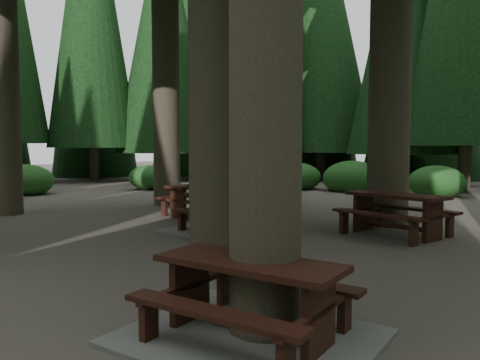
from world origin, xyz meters
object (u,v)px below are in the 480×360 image
Objects in this scene: picnic_table_b at (202,195)px; picnic_table_d at (396,208)px; picnic_table_a at (249,314)px; picnic_table_c at (228,219)px.

picnic_table_b is 0.92× the size of picnic_table_d.
picnic_table_a is 5.46m from picnic_table_c.
picnic_table_b is at bearing 139.64° from picnic_table_c.
picnic_table_b reaches higher than picnic_table_c.
picnic_table_b is 2.40m from picnic_table_c.
picnic_table_b is 0.79× the size of picnic_table_c.
picnic_table_c is at bearing -115.18° from picnic_table_b.
picnic_table_d is at bearing 92.98° from picnic_table_a.
picnic_table_a is 5.85m from picnic_table_d.
picnic_table_a is 1.17× the size of picnic_table_b.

